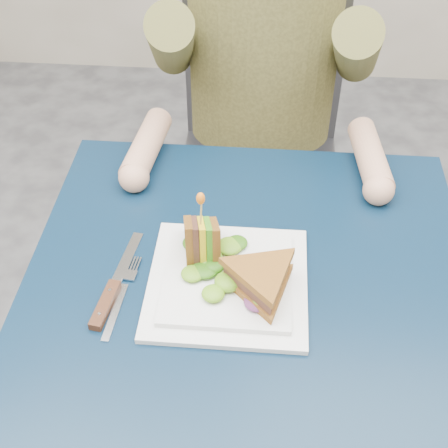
# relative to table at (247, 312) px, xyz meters

# --- Properties ---
(table) EXTENTS (0.75, 0.75, 0.73)m
(table) POSITION_rel_table_xyz_m (0.00, 0.00, 0.00)
(table) COLOR black
(table) RESTS_ON ground
(chair) EXTENTS (0.42, 0.40, 0.93)m
(chair) POSITION_rel_table_xyz_m (0.00, 0.71, -0.11)
(chair) COLOR #47474C
(chair) RESTS_ON ground
(diner) EXTENTS (0.54, 0.59, 0.74)m
(diner) POSITION_rel_table_xyz_m (-0.00, 0.60, 0.26)
(diner) COLOR #4E4A23
(diner) RESTS_ON chair
(plate) EXTENTS (0.26, 0.26, 0.02)m
(plate) POSITION_rel_table_xyz_m (-0.03, -0.01, 0.09)
(plate) COLOR white
(plate) RESTS_ON table
(sandwich_flat) EXTENTS (0.20, 0.20, 0.05)m
(sandwich_flat) POSITION_rel_table_xyz_m (0.02, -0.03, 0.12)
(sandwich_flat) COLOR brown
(sandwich_flat) RESTS_ON plate
(sandwich_upright) EXTENTS (0.08, 0.12, 0.12)m
(sandwich_upright) POSITION_rel_table_xyz_m (-0.08, 0.04, 0.13)
(sandwich_upright) COLOR brown
(sandwich_upright) RESTS_ON plate
(fork) EXTENTS (0.03, 0.18, 0.01)m
(fork) POSITION_rel_table_xyz_m (-0.20, -0.06, 0.08)
(fork) COLOR silver
(fork) RESTS_ON table
(knife) EXTENTS (0.05, 0.22, 0.02)m
(knife) POSITION_rel_table_xyz_m (-0.22, -0.05, 0.09)
(knife) COLOR silver
(knife) RESTS_ON table
(toothpick) EXTENTS (0.01, 0.01, 0.06)m
(toothpick) POSITION_rel_table_xyz_m (-0.08, 0.04, 0.20)
(toothpick) COLOR tan
(toothpick) RESTS_ON sandwich_upright
(toothpick_frill) EXTENTS (0.01, 0.01, 0.02)m
(toothpick_frill) POSITION_rel_table_xyz_m (-0.08, 0.04, 0.23)
(toothpick_frill) COLOR orange
(toothpick_frill) RESTS_ON sandwich_upright
(lettuce_spill) EXTENTS (0.15, 0.13, 0.02)m
(lettuce_spill) POSITION_rel_table_xyz_m (-0.03, 0.00, 0.11)
(lettuce_spill) COLOR #337A14
(lettuce_spill) RESTS_ON plate
(onion_ring) EXTENTS (0.04, 0.04, 0.02)m
(onion_ring) POSITION_rel_table_xyz_m (-0.02, -0.00, 0.11)
(onion_ring) COLOR #9E4C7A
(onion_ring) RESTS_ON plate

